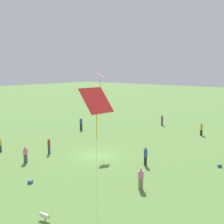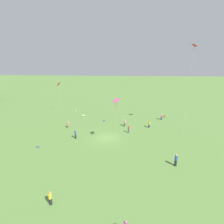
% 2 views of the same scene
% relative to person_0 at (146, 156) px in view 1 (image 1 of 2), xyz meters
% --- Properties ---
extents(ground_plane, '(240.00, 240.00, 0.00)m').
position_rel_person_0_xyz_m(ground_plane, '(0.52, -6.01, -0.92)').
color(ground_plane, '#5B843D').
extents(person_0, '(0.47, 0.47, 1.83)m').
position_rel_person_0_xyz_m(person_0, '(0.00, 0.00, 0.00)').
color(person_0, '#232328').
rests_on(person_0, ground_plane).
extents(person_1, '(0.62, 0.62, 1.71)m').
position_rel_person_0_xyz_m(person_1, '(5.19, 3.06, -0.09)').
color(person_1, '#847056').
rests_on(person_1, ground_plane).
extents(person_2, '(0.55, 0.55, 1.74)m').
position_rel_person_0_xyz_m(person_2, '(-19.15, -9.68, -0.06)').
color(person_2, '#4C4C51').
rests_on(person_2, ground_plane).
extents(person_3, '(0.51, 0.51, 1.63)m').
position_rel_person_0_xyz_m(person_3, '(6.53, -15.27, -0.13)').
color(person_3, '#333D5B').
rests_on(person_3, ground_plane).
extents(person_5, '(0.51, 0.51, 1.90)m').
position_rel_person_0_xyz_m(person_5, '(-8.03, -17.16, 0.02)').
color(person_5, '#232328').
rests_on(person_5, ground_plane).
extents(person_7, '(0.52, 0.52, 1.73)m').
position_rel_person_0_xyz_m(person_7, '(-16.16, -1.56, -0.07)').
color(person_7, '#232328').
rests_on(person_7, ground_plane).
extents(person_8, '(0.34, 0.34, 1.74)m').
position_rel_person_0_xyz_m(person_8, '(3.38, -10.51, -0.04)').
color(person_8, '#333D5B').
rests_on(person_8, ground_plane).
extents(person_9, '(0.62, 0.62, 1.68)m').
position_rel_person_0_xyz_m(person_9, '(6.98, -9.71, -0.10)').
color(person_9, '#4C4C51').
rests_on(person_9, ground_plane).
extents(kite_0, '(1.18, 0.79, 8.74)m').
position_rel_person_0_xyz_m(kite_0, '(16.11, 8.57, 7.18)').
color(kite_0, red).
rests_on(kite_0, ground_plane).
extents(kite_3, '(1.46, 1.42, 8.78)m').
position_rel_person_0_xyz_m(kite_3, '(-2.48, -8.13, 7.37)').
color(kite_3, '#E54C99').
rests_on(kite_3, ground_plane).
extents(dog_1, '(0.36, 0.81, 0.49)m').
position_rel_person_0_xyz_m(dog_1, '(13.22, 1.36, -0.60)').
color(dog_1, silver).
rests_on(dog_1, ground_plane).
extents(picnic_bag_1, '(0.45, 0.41, 0.26)m').
position_rel_person_0_xyz_m(picnic_bag_1, '(10.05, -4.59, -0.80)').
color(picnic_bag_1, '#33518C').
rests_on(picnic_bag_1, ground_plane).
extents(picnic_bag_2, '(0.42, 0.43, 0.26)m').
position_rel_person_0_xyz_m(picnic_bag_2, '(-4.10, 5.76, -0.79)').
color(picnic_bag_2, '#33518C').
rests_on(picnic_bag_2, ground_plane).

